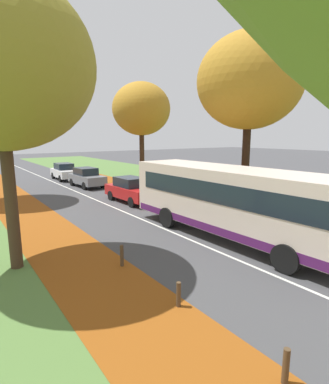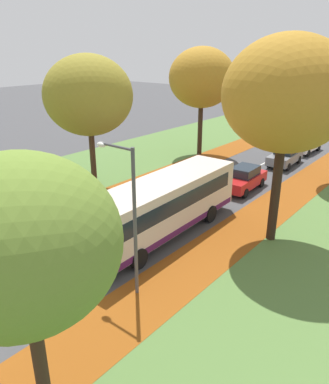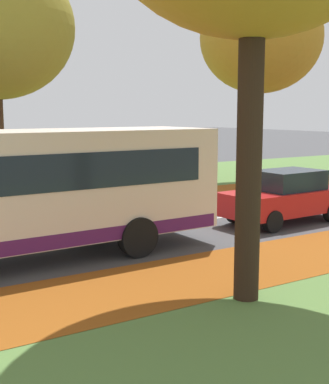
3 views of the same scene
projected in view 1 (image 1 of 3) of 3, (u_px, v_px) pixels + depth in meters
leaf_litter_left at (64, 248)px, 11.61m from camera, size 2.80×60.00×0.00m
grass_verge_right at (210, 189)px, 24.36m from camera, size 12.00×90.00×0.01m
leaf_litter_right at (227, 213)px, 16.93m from camera, size 2.80×60.00×0.00m
road_centre_line at (106, 204)px, 19.04m from camera, size 0.12×80.00×0.01m
tree_right_near at (249, 82)px, 16.62m from camera, size 5.86×5.86×9.90m
tree_right_mid at (141, 109)px, 25.61m from camera, size 4.97×4.97×8.78m
bollard_third at (286, 367)px, 5.21m from camera, size 0.12×0.12×0.69m
bollard_fourth at (179, 295)px, 7.59m from camera, size 0.12×0.12×0.67m
bollard_fifth at (122, 256)px, 9.95m from camera, size 0.12×0.12×0.74m
bus at (233, 199)px, 12.43m from camera, size 2.85×10.46×2.98m
car_red_lead at (131, 190)px, 19.58m from camera, size 1.91×4.26×1.62m
car_grey_following at (86, 177)px, 25.40m from camera, size 1.92×4.27×1.62m
car_white_third_in_line at (64, 171)px, 29.50m from camera, size 1.87×4.24×1.62m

